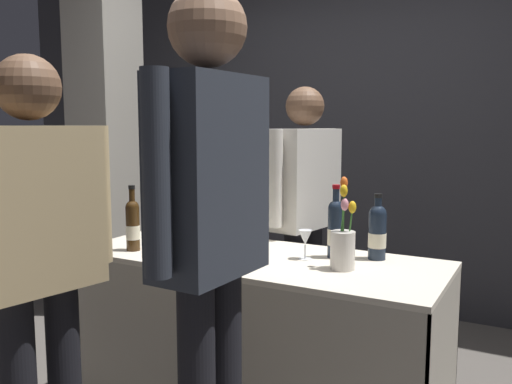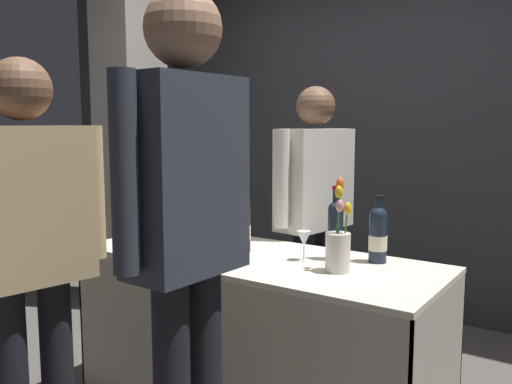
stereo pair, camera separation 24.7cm
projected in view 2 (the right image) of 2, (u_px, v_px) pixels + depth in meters
back_partition at (397, 93)px, 3.86m from camera, size 6.95×0.12×3.18m
concrete_pillar at (129, 87)px, 4.00m from camera, size 0.40×0.40×3.30m
tasting_table at (256, 305)px, 2.53m from camera, size 1.72×0.69×0.76m
featured_wine_bottle at (243, 224)px, 2.57m from camera, size 0.07×0.07×0.33m
display_bottle_0 at (138, 222)px, 2.66m from camera, size 0.07×0.07×0.32m
display_bottle_1 at (215, 224)px, 2.59m from camera, size 0.08×0.08×0.30m
display_bottle_2 at (335, 229)px, 2.42m from camera, size 0.07×0.07×0.34m
display_bottle_3 at (196, 222)px, 2.65m from camera, size 0.07×0.07×0.31m
display_bottle_4 at (378, 234)px, 2.37m from camera, size 0.08×0.08×0.30m
display_bottle_5 at (201, 212)px, 2.95m from camera, size 0.07×0.07×0.31m
wine_glass_near_vendor at (304, 240)px, 2.41m from camera, size 0.06×0.06×0.13m
flower_vase at (338, 246)px, 2.22m from camera, size 0.10×0.11×0.39m
vendor_presenter at (314, 199)px, 3.02m from camera, size 0.28×0.64×1.58m
taster_foreground_right at (186, 215)px, 1.72m from camera, size 0.24×0.57×1.79m
taster_foreground_left at (28, 239)px, 1.93m from camera, size 0.29×0.60×1.60m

